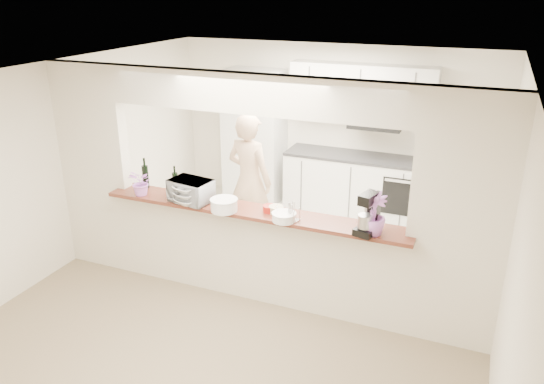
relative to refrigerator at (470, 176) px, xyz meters
The scene contains 19 objects.
floor 3.46m from the refrigerator, 127.72° to the right, with size 6.00×6.00×0.00m, color gray.
tile_overlay 2.48m from the refrigerator, 151.78° to the right, with size 5.00×2.90×0.01m, color beige.
partition 3.41m from the refrigerator, 127.72° to the right, with size 5.00×0.15×2.50m.
bar_counter 3.37m from the refrigerator, 127.68° to the right, with size 3.40×0.38×1.09m.
kitchen_cabinets 2.24m from the refrigerator, behind, with size 3.15×0.62×2.25m.
refrigerator is the anchor object (origin of this frame).
flower_left 4.38m from the refrigerator, 140.11° to the right, with size 0.27×0.23×0.30m, color #C568A4.
wine_bottle_a 4.32m from the refrigerator, 143.21° to the right, with size 0.07×0.07×0.36m.
wine_bottle_b 4.01m from the refrigerator, 139.77° to the right, with size 0.06×0.06×0.32m.
toaster_oven 3.91m from the refrigerator, 135.00° to the right, with size 0.45×0.31×0.25m, color #BCBDC2.
serving_bowls 3.95m from the refrigerator, 134.28° to the right, with size 0.28×0.28×0.20m, color silver.
plate_stack_a 3.67m from the refrigerator, 129.00° to the right, with size 0.29×0.29×0.13m.
plate_stack_b 3.29m from the refrigerator, 119.85° to the right, with size 0.25×0.25×0.09m.
red_bowl 3.27m from the refrigerator, 124.62° to the right, with size 0.15×0.15×0.07m, color maroon.
tan_bowl 3.23m from the refrigerator, 123.53° to the right, with size 0.16×0.16×0.07m, color tan.
utensil_caddy 3.24m from the refrigerator, 119.74° to the right, with size 0.24×0.18×0.20m.
stand_mixer 2.93m from the refrigerator, 105.95° to the right, with size 0.24×0.31×0.41m.
flower_right 2.93m from the refrigerator, 105.00° to the right, with size 0.23×0.23×0.42m, color #B569C4.
person 3.02m from the refrigerator, 151.29° to the right, with size 0.65×0.43×1.79m, color tan.
Camera 1 is at (2.15, -4.70, 3.29)m, focal length 35.00 mm.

